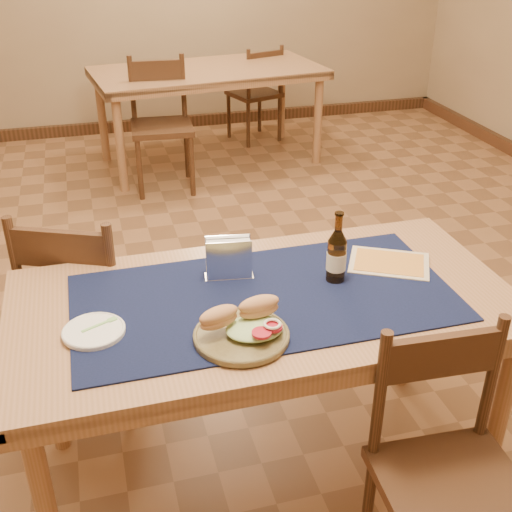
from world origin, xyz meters
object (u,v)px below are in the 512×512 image
object	(u,v)px
chair_main_far	(88,305)
chair_main_near	(450,475)
sandwich_plate	(244,328)
beer_bottle	(337,256)
napkin_holder	(229,259)
main_table	(264,320)
back_table	(208,79)

from	to	relation	value
chair_main_far	chair_main_near	world-z (taller)	chair_main_far
chair_main_near	sandwich_plate	xyz separation A→B (m)	(-0.49, 0.37, 0.34)
beer_bottle	napkin_holder	world-z (taller)	beer_bottle
chair_main_near	beer_bottle	xyz separation A→B (m)	(-0.12, 0.61, 0.40)
main_table	chair_main_far	xyz separation A→B (m)	(-0.56, 0.56, -0.20)
back_table	chair_main_far	size ratio (longest dim) A/B	2.01
beer_bottle	back_table	bearing A→B (deg)	85.89
back_table	chair_main_near	distance (m)	3.85
chair_main_far	sandwich_plate	world-z (taller)	chair_main_far
napkin_holder	chair_main_near	bearing A→B (deg)	-57.50
back_table	sandwich_plate	distance (m)	3.52
chair_main_far	sandwich_plate	distance (m)	0.93
chair_main_far	chair_main_near	xyz separation A→B (m)	(0.94, -1.13, -0.02)
chair_main_near	back_table	bearing A→B (deg)	88.36
main_table	sandwich_plate	size ratio (longest dim) A/B	5.77
main_table	chair_main_far	size ratio (longest dim) A/B	1.77
back_table	beer_bottle	size ratio (longest dim) A/B	7.49
main_table	napkin_holder	world-z (taller)	napkin_holder
chair_main_near	beer_bottle	bearing A→B (deg)	101.39
chair_main_near	napkin_holder	world-z (taller)	napkin_holder
main_table	napkin_holder	xyz separation A→B (m)	(-0.08, 0.15, 0.15)
chair_main_near	sandwich_plate	bearing A→B (deg)	142.84
back_table	beer_bottle	bearing A→B (deg)	-94.11
main_table	napkin_holder	size ratio (longest dim) A/B	9.54
main_table	sandwich_plate	distance (m)	0.25
chair_main_near	beer_bottle	world-z (taller)	beer_bottle
chair_main_near	napkin_holder	size ratio (longest dim) A/B	5.15
sandwich_plate	napkin_holder	world-z (taller)	napkin_holder
chair_main_far	sandwich_plate	xyz separation A→B (m)	(0.44, -0.75, 0.31)
chair_main_far	chair_main_near	distance (m)	1.46
chair_main_near	napkin_holder	xyz separation A→B (m)	(-0.46, 0.72, 0.37)
sandwich_plate	beer_bottle	world-z (taller)	beer_bottle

